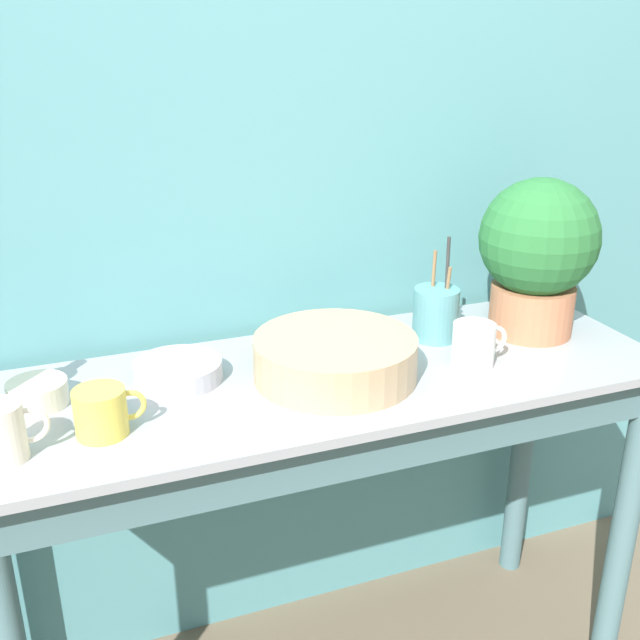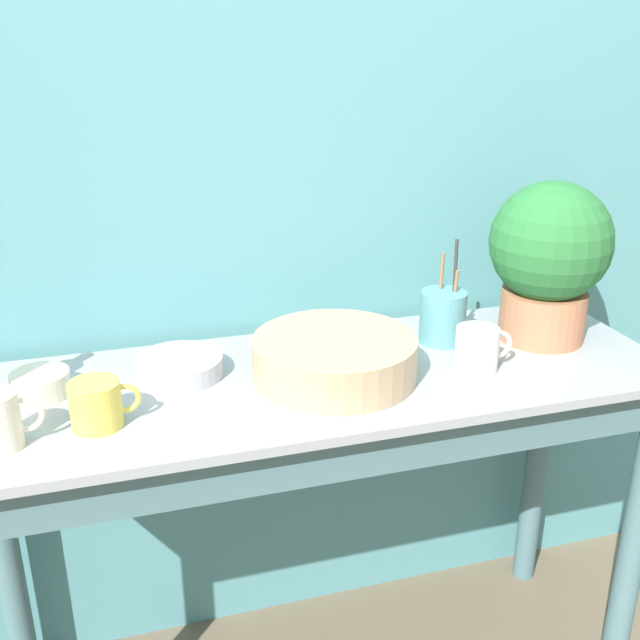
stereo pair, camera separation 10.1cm
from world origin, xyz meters
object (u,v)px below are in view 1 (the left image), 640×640
(mug_white, at_px, (474,345))
(mug_cream, at_px, (3,432))
(mug_yellow, at_px, (102,412))
(utensil_cup, at_px, (436,313))
(bowl_small_cream, at_px, (38,393))
(bowl_small_steel, at_px, (178,371))
(bowl_wash_large, at_px, (335,357))
(potted_plant, at_px, (538,251))

(mug_white, relative_size, mug_cream, 1.09)
(mug_yellow, xyz_separation_m, utensil_cup, (0.75, 0.18, 0.02))
(bowl_small_cream, distance_m, bowl_small_steel, 0.27)
(mug_white, xyz_separation_m, utensil_cup, (-0.00, 0.16, 0.01))
(bowl_small_steel, height_order, utensil_cup, utensil_cup)
(bowl_wash_large, bearing_deg, bowl_small_cream, 171.21)
(bowl_small_cream, bearing_deg, potted_plant, -1.31)
(mug_yellow, distance_m, utensil_cup, 0.77)
(mug_yellow, bearing_deg, mug_cream, -170.14)
(potted_plant, relative_size, mug_cream, 3.12)
(bowl_wash_large, distance_m, mug_cream, 0.63)
(potted_plant, relative_size, bowl_small_steel, 2.01)
(potted_plant, height_order, mug_white, potted_plant)
(mug_cream, height_order, bowl_small_cream, mug_cream)
(mug_white, distance_m, utensil_cup, 0.16)
(mug_white, relative_size, utensil_cup, 0.53)
(bowl_small_cream, bearing_deg, mug_white, -9.06)
(mug_yellow, bearing_deg, potted_plant, 7.59)
(mug_cream, distance_m, bowl_small_cream, 0.19)
(bowl_wash_large, height_order, bowl_small_steel, bowl_wash_large)
(bowl_wash_large, bearing_deg, potted_plant, 6.98)
(mug_white, distance_m, mug_cream, 0.92)
(mug_cream, xyz_separation_m, utensil_cup, (0.91, 0.20, 0.01))
(mug_yellow, distance_m, mug_cream, 0.16)
(mug_yellow, xyz_separation_m, bowl_small_cream, (-0.10, 0.16, -0.02))
(mug_white, distance_m, mug_yellow, 0.76)
(bowl_small_cream, xyz_separation_m, utensil_cup, (0.86, 0.02, 0.04))
(potted_plant, distance_m, bowl_small_cream, 1.10)
(bowl_wash_large, bearing_deg, mug_cream, -171.33)
(bowl_wash_large, distance_m, mug_yellow, 0.47)
(mug_cream, height_order, utensil_cup, utensil_cup)
(bowl_small_cream, relative_size, bowl_small_steel, 0.63)
(mug_white, bearing_deg, mug_cream, -177.17)
(bowl_wash_large, bearing_deg, bowl_small_steel, 161.78)
(potted_plant, relative_size, utensil_cup, 1.52)
(potted_plant, xyz_separation_m, bowl_small_steel, (-0.82, 0.04, -0.18))
(mug_yellow, xyz_separation_m, mug_cream, (-0.16, -0.03, 0.01))
(potted_plant, height_order, bowl_small_steel, potted_plant)
(mug_cream, bearing_deg, bowl_small_steel, 31.18)
(bowl_wash_large, distance_m, mug_white, 0.30)
(mug_white, bearing_deg, mug_yellow, -178.66)
(bowl_small_steel, bearing_deg, potted_plant, -2.54)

